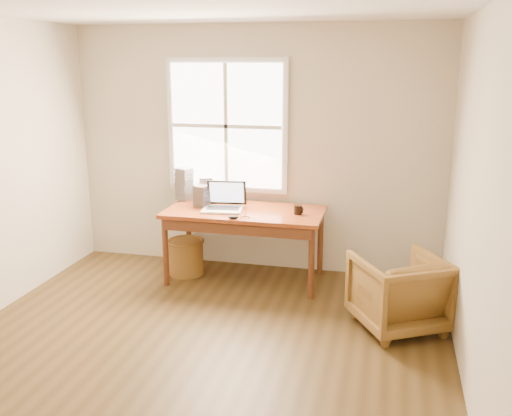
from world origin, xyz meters
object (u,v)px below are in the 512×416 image
Objects in this scene: wicker_stool at (186,258)px; coffee_mug at (298,210)px; armchair at (399,292)px; cd_stack_a at (206,189)px; desk at (245,212)px; laptop at (222,197)px.

coffee_mug reaches higher than wicker_stool.
cd_stack_a is (-2.04, 1.02, 0.56)m from armchair.
coffee_mug is 1.09m from cd_stack_a.
armchair is at bearing -26.47° from cd_stack_a.
armchair is at bearing -26.38° from desk.
laptop is at bearing -11.69° from wicker_stool.
laptop reaches higher than coffee_mug.
wicker_stool is at bearing -48.56° from armchair.
coffee_mug is at bearing -1.72° from wicker_stool.
desk reaches higher than armchair.
laptop is (-1.76, 0.68, 0.57)m from armchair.
cd_stack_a is at bearing 57.31° from wicker_stool.
cd_stack_a reaches higher than armchair.
armchair is at bearing -51.77° from coffee_mug.
cd_stack_a is at bearing 149.28° from coffee_mug.
coffee_mug is (0.55, -0.04, 0.07)m from desk.
cd_stack_a is (-0.49, 0.25, 0.15)m from desk.
cd_stack_a is at bearing 122.14° from laptop.
laptop reaches higher than armchair.
wicker_stool is 4.00× the size of coffee_mug.
armchair is 2.34m from wicker_stool.
desk is 5.98× the size of cd_stack_a.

